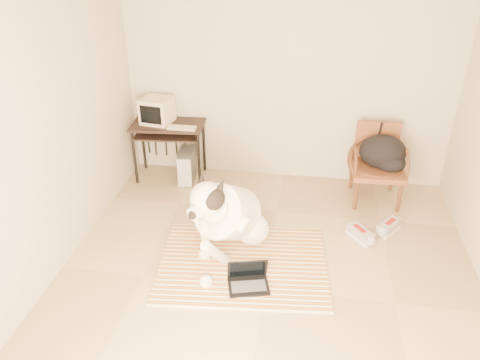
% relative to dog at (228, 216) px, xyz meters
% --- Properties ---
extents(floor, '(4.50, 4.50, 0.00)m').
position_rel_dog_xyz_m(floor, '(0.44, -0.56, -0.40)').
color(floor, tan).
rests_on(floor, ground).
extents(wall_back, '(4.50, 0.00, 4.50)m').
position_rel_dog_xyz_m(wall_back, '(0.44, 1.69, 0.95)').
color(wall_back, '#BAAF99').
rests_on(wall_back, floor).
extents(wall_left, '(0.00, 4.50, 4.50)m').
position_rel_dog_xyz_m(wall_left, '(-1.56, -0.56, 0.95)').
color(wall_left, '#BAAF99').
rests_on(wall_left, floor).
extents(rug, '(1.75, 1.41, 0.02)m').
position_rel_dog_xyz_m(rug, '(0.19, -0.24, -0.39)').
color(rug, '#C86C20').
rests_on(rug, floor).
extents(dog, '(0.77, 1.39, 1.02)m').
position_rel_dog_xyz_m(dog, '(0.00, 0.00, 0.00)').
color(dog, white).
rests_on(dog, rug).
extents(laptop, '(0.43, 0.35, 0.26)m').
position_rel_dog_xyz_m(laptop, '(0.28, -0.54, -0.32)').
color(laptop, black).
rests_on(laptop, rug).
extents(computer_desk, '(0.93, 0.56, 0.75)m').
position_rel_dog_xyz_m(computer_desk, '(-1.02, 1.40, 0.24)').
color(computer_desk, black).
rests_on(computer_desk, floor).
extents(crt_monitor, '(0.40, 0.39, 0.32)m').
position_rel_dog_xyz_m(crt_monitor, '(-1.15, 1.44, 0.51)').
color(crt_monitor, beige).
rests_on(crt_monitor, computer_desk).
extents(desk_keyboard, '(0.35, 0.13, 0.02)m').
position_rel_dog_xyz_m(desk_keyboard, '(-0.80, 1.28, 0.36)').
color(desk_keyboard, beige).
rests_on(desk_keyboard, computer_desk).
extents(pc_tower, '(0.22, 0.45, 0.41)m').
position_rel_dog_xyz_m(pc_tower, '(-0.79, 1.36, -0.20)').
color(pc_tower, '#49494B').
rests_on(pc_tower, floor).
extents(rattan_chair, '(0.62, 0.60, 0.91)m').
position_rel_dog_xyz_m(rattan_chair, '(1.57, 1.28, 0.05)').
color(rattan_chair, brown).
rests_on(rattan_chair, floor).
extents(backpack, '(0.54, 0.48, 0.40)m').
position_rel_dog_xyz_m(backpack, '(1.62, 1.27, 0.20)').
color(backpack, black).
rests_on(backpack, rattan_chair).
extents(sneaker_left, '(0.30, 0.34, 0.12)m').
position_rel_dog_xyz_m(sneaker_left, '(1.36, 0.39, -0.35)').
color(sneaker_left, white).
rests_on(sneaker_left, floor).
extents(sneaker_right, '(0.30, 0.34, 0.12)m').
position_rel_dog_xyz_m(sneaker_right, '(1.68, 0.57, -0.35)').
color(sneaker_right, white).
rests_on(sneaker_right, floor).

